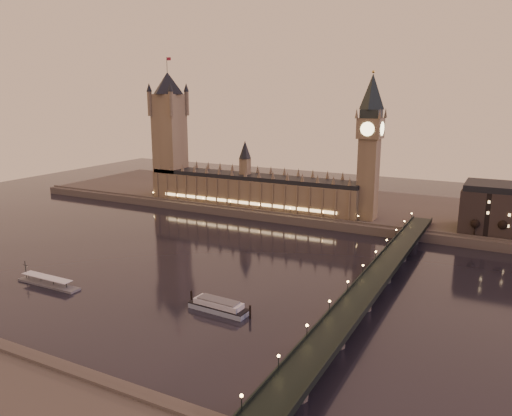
# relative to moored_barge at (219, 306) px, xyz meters

# --- Properties ---
(ground) EXTENTS (700.00, 700.00, 0.00)m
(ground) POSITION_rel_moored_barge_xyz_m (-35.56, 51.28, -2.54)
(ground) COLOR black
(ground) RESTS_ON ground
(far_embankment) EXTENTS (560.00, 130.00, 6.00)m
(far_embankment) POSITION_rel_moored_barge_xyz_m (-5.56, 216.28, 0.46)
(far_embankment) COLOR #423D35
(far_embankment) RESTS_ON ground
(palace_of_westminster) EXTENTS (180.00, 26.62, 52.00)m
(palace_of_westminster) POSITION_rel_moored_barge_xyz_m (-75.69, 172.28, 19.17)
(palace_of_westminster) COLOR brown
(palace_of_westminster) RESTS_ON ground
(victoria_tower) EXTENTS (31.68, 31.68, 118.00)m
(victoria_tower) POSITION_rel_moored_barge_xyz_m (-155.56, 172.28, 63.25)
(victoria_tower) COLOR brown
(victoria_tower) RESTS_ON ground
(big_ben) EXTENTS (17.68, 17.68, 104.00)m
(big_ben) POSITION_rel_moored_barge_xyz_m (18.43, 172.27, 61.42)
(big_ben) COLOR brown
(big_ben) RESTS_ON ground
(westminster_bridge) EXTENTS (13.20, 260.00, 15.30)m
(westminster_bridge) POSITION_rel_moored_barge_xyz_m (56.05, 51.28, 2.98)
(westminster_bridge) COLOR black
(westminster_bridge) RESTS_ON ground
(bare_tree_0) EXTENTS (5.63, 5.63, 11.44)m
(bare_tree_0) POSITION_rel_moored_barge_xyz_m (91.20, 160.28, 11.99)
(bare_tree_0) COLOR black
(bare_tree_0) RESTS_ON ground
(bare_tree_1) EXTENTS (5.63, 5.63, 11.44)m
(bare_tree_1) POSITION_rel_moored_barge_xyz_m (106.99, 160.28, 11.99)
(bare_tree_1) COLOR black
(bare_tree_1) RESTS_ON ground
(moored_barge) EXTENTS (32.73, 9.42, 6.01)m
(moored_barge) POSITION_rel_moored_barge_xyz_m (0.00, 0.00, 0.00)
(moored_barge) COLOR #8698AB
(moored_barge) RESTS_ON ground
(pontoon_pier) EXTENTS (38.51, 6.42, 10.27)m
(pontoon_pier) POSITION_rel_moored_barge_xyz_m (-92.91, -13.82, -1.43)
(pontoon_pier) COLOR #595B5E
(pontoon_pier) RESTS_ON ground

